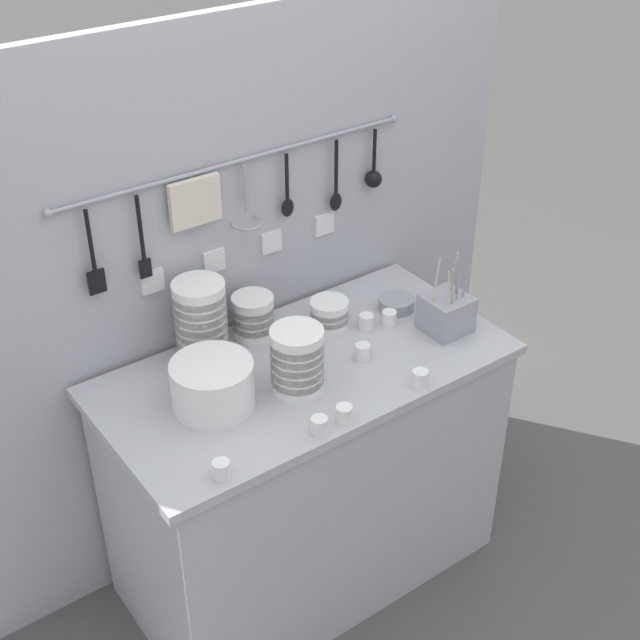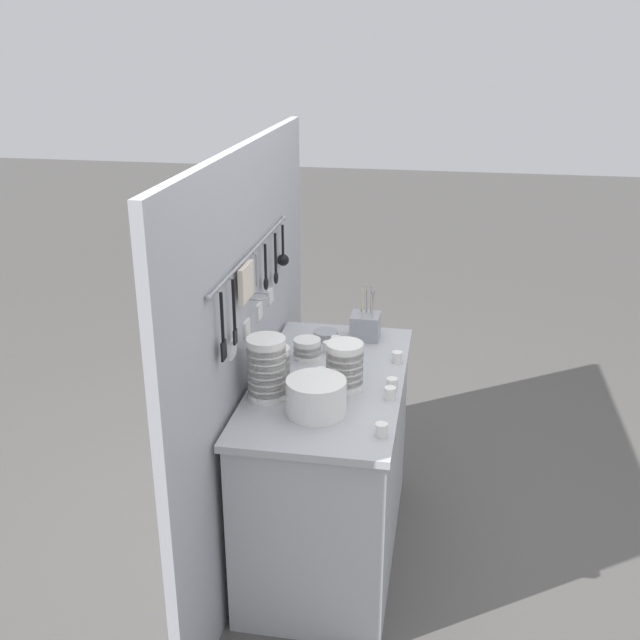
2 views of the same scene
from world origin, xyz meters
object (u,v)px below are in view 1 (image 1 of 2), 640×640
at_px(cup_mid_row, 295,355).
at_px(cup_edge_near, 420,378).
at_px(cutlery_caddy, 446,313).
at_px(cup_front_right, 363,352).
at_px(cup_beside_plates, 366,322).
at_px(bowl_stack_wide_centre, 329,314).
at_px(bowl_stack_short_front, 253,316).
at_px(cup_back_left, 389,318).
at_px(bowl_stack_back_corner, 297,360).
at_px(cup_front_left, 344,414).
at_px(steel_mixing_bowl, 396,303).
at_px(cup_centre, 319,426).
at_px(plate_stack, 214,386).
at_px(cup_by_caddy, 221,470).
at_px(bowl_stack_nested_right, 201,321).

xyz_separation_m(cup_mid_row, cup_edge_near, (0.22, -0.30, 0.00)).
height_order(cutlery_caddy, cup_front_right, cutlery_caddy).
bearing_deg(cup_edge_near, cup_beside_plates, 79.78).
xyz_separation_m(bowl_stack_wide_centre, cup_mid_row, (-0.20, -0.10, -0.02)).
height_order(bowl_stack_wide_centre, bowl_stack_short_front, bowl_stack_short_front).
xyz_separation_m(cup_beside_plates, cup_edge_near, (-0.06, -0.32, 0.00)).
height_order(bowl_stack_short_front, cup_back_left, bowl_stack_short_front).
bearing_deg(cup_back_left, cup_beside_plates, 160.29).
height_order(bowl_stack_back_corner, cup_front_left, bowl_stack_back_corner).
xyz_separation_m(steel_mixing_bowl, cup_front_left, (-0.48, -0.35, 0.01)).
bearing_deg(steel_mixing_bowl, cup_back_left, -143.36).
bearing_deg(steel_mixing_bowl, cup_mid_row, -173.02).
relative_size(bowl_stack_back_corner, cup_edge_near, 4.03).
xyz_separation_m(cup_back_left, cup_centre, (-0.48, -0.29, 0.00)).
relative_size(bowl_stack_short_front, cup_back_left, 2.80).
relative_size(cutlery_caddy, cup_front_left, 5.32).
bearing_deg(cup_centre, cup_edge_near, 0.00).
relative_size(bowl_stack_wide_centre, plate_stack, 0.52).
distance_m(steel_mixing_bowl, cup_back_left, 0.10).
bearing_deg(cup_centre, cup_back_left, 31.28).
distance_m(bowl_stack_short_front, cup_mid_row, 0.20).
bearing_deg(plate_stack, cup_edge_near, -26.81).
xyz_separation_m(bowl_stack_short_front, steel_mixing_bowl, (0.46, -0.14, -0.05)).
height_order(cup_beside_plates, cup_front_left, same).
xyz_separation_m(cup_beside_plates, cup_mid_row, (-0.28, -0.02, 0.00)).
bearing_deg(cutlery_caddy, cup_beside_plates, 143.08).
height_order(bowl_stack_wide_centre, cup_mid_row, bowl_stack_wide_centre).
height_order(bowl_stack_wide_centre, steel_mixing_bowl, bowl_stack_wide_centre).
bearing_deg(bowl_stack_wide_centre, cup_beside_plates, -42.48).
xyz_separation_m(cup_back_left, cup_by_caddy, (-0.78, -0.29, 0.00)).
xyz_separation_m(bowl_stack_nested_right, bowl_stack_short_front, (0.18, 0.01, -0.06)).
height_order(bowl_stack_short_front, plate_stack, same).
xyz_separation_m(bowl_stack_wide_centre, cup_by_caddy, (-0.62, -0.39, -0.02)).
bearing_deg(bowl_stack_back_corner, steel_mixing_bowl, 17.88).
distance_m(bowl_stack_nested_right, cup_front_left, 0.52).
distance_m(bowl_stack_short_front, cup_front_left, 0.50).
relative_size(bowl_stack_short_front, cup_edge_near, 2.80).
bearing_deg(cup_front_left, cup_beside_plates, 44.15).
bearing_deg(bowl_stack_wide_centre, cup_back_left, -33.51).
height_order(bowl_stack_back_corner, plate_stack, bowl_stack_back_corner).
relative_size(cup_centre, cup_front_right, 1.00).
bearing_deg(cup_edge_near, cutlery_caddy, 34.03).
distance_m(bowl_stack_back_corner, cup_mid_row, 0.15).
distance_m(bowl_stack_nested_right, steel_mixing_bowl, 0.66).
height_order(cutlery_caddy, cup_edge_near, cutlery_caddy).
bearing_deg(bowl_stack_back_corner, cup_beside_plates, 20.04).
height_order(bowl_stack_wide_centre, plate_stack, plate_stack).
distance_m(bowl_stack_back_corner, cup_centre, 0.22).
bearing_deg(cup_beside_plates, cup_mid_row, -176.19).
xyz_separation_m(cup_front_left, cup_mid_row, (0.05, 0.30, 0.00)).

